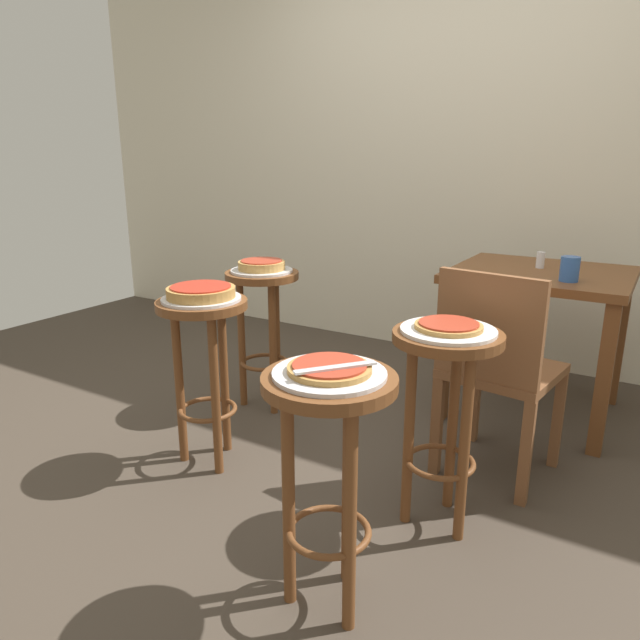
{
  "coord_description": "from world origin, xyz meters",
  "views": [
    {
      "loc": [
        1.15,
        -1.94,
        1.26
      ],
      "look_at": [
        0.02,
        -0.08,
        0.63
      ],
      "focal_mm": 32.67,
      "sensor_mm": 36.0,
      "label": 1
    }
  ],
  "objects_px": {
    "serving_plate_rear": "(262,271)",
    "condiment_shaker": "(540,260)",
    "pizza_middle": "(201,292)",
    "pizza_rear": "(262,265)",
    "serving_plate_foreground": "(329,374)",
    "serving_plate_middle": "(201,299)",
    "cup_near_edge": "(570,269)",
    "pizza_leftside": "(449,326)",
    "pizza_foreground": "(329,368)",
    "stool_middle": "(204,346)",
    "pizza_server_knife": "(336,367)",
    "wooden_chair": "(497,367)",
    "serving_plate_leftside": "(448,330)",
    "dining_table": "(539,296)",
    "stool_leftside": "(445,387)",
    "stool_rear": "(263,310)",
    "stool_foreground": "(329,442)"
  },
  "relations": [
    {
      "from": "serving_plate_rear",
      "to": "condiment_shaker",
      "type": "bearing_deg",
      "value": 31.33
    },
    {
      "from": "pizza_middle",
      "to": "pizza_rear",
      "type": "distance_m",
      "value": 0.6
    },
    {
      "from": "serving_plate_foreground",
      "to": "serving_plate_middle",
      "type": "xyz_separation_m",
      "value": [
        -0.84,
        0.44,
        0.0
      ]
    },
    {
      "from": "cup_near_edge",
      "to": "pizza_leftside",
      "type": "bearing_deg",
      "value": -102.76
    },
    {
      "from": "pizza_foreground",
      "to": "stool_middle",
      "type": "distance_m",
      "value": 0.97
    },
    {
      "from": "condiment_shaker",
      "to": "pizza_server_knife",
      "type": "xyz_separation_m",
      "value": [
        -0.15,
        -1.74,
        -0.02
      ]
    },
    {
      "from": "pizza_foreground",
      "to": "pizza_middle",
      "type": "xyz_separation_m",
      "value": [
        -0.84,
        0.44,
        0.01
      ]
    },
    {
      "from": "pizza_leftside",
      "to": "serving_plate_rear",
      "type": "height_order",
      "value": "pizza_leftside"
    },
    {
      "from": "wooden_chair",
      "to": "pizza_server_knife",
      "type": "height_order",
      "value": "wooden_chair"
    },
    {
      "from": "pizza_rear",
      "to": "pizza_server_knife",
      "type": "relative_size",
      "value": 1.04
    },
    {
      "from": "pizza_foreground",
      "to": "pizza_middle",
      "type": "distance_m",
      "value": 0.95
    },
    {
      "from": "pizza_foreground",
      "to": "serving_plate_rear",
      "type": "xyz_separation_m",
      "value": [
        -0.98,
        1.02,
        -0.02
      ]
    },
    {
      "from": "pizza_leftside",
      "to": "serving_plate_rear",
      "type": "relative_size",
      "value": 0.72
    },
    {
      "from": "serving_plate_leftside",
      "to": "dining_table",
      "type": "distance_m",
      "value": 1.14
    },
    {
      "from": "stool_middle",
      "to": "cup_near_edge",
      "type": "distance_m",
      "value": 1.6
    },
    {
      "from": "serving_plate_foreground",
      "to": "pizza_server_knife",
      "type": "xyz_separation_m",
      "value": [
        0.03,
        -0.02,
        0.03
      ]
    },
    {
      "from": "stool_middle",
      "to": "pizza_rear",
      "type": "bearing_deg",
      "value": 103.6
    },
    {
      "from": "serving_plate_leftside",
      "to": "pizza_leftside",
      "type": "xyz_separation_m",
      "value": [
        0.0,
        0.0,
        0.02
      ]
    },
    {
      "from": "stool_leftside",
      "to": "serving_plate_rear",
      "type": "height_order",
      "value": "serving_plate_rear"
    },
    {
      "from": "dining_table",
      "to": "pizza_rear",
      "type": "bearing_deg",
      "value": -151.34
    },
    {
      "from": "pizza_leftside",
      "to": "serving_plate_foreground",
      "type": "bearing_deg",
      "value": -104.08
    },
    {
      "from": "serving_plate_middle",
      "to": "serving_plate_leftside",
      "type": "height_order",
      "value": "same"
    },
    {
      "from": "stool_rear",
      "to": "pizza_rear",
      "type": "xyz_separation_m",
      "value": [
        0.0,
        -0.0,
        0.23
      ]
    },
    {
      "from": "serving_plate_foreground",
      "to": "stool_rear",
      "type": "bearing_deg",
      "value": 133.94
    },
    {
      "from": "stool_leftside",
      "to": "pizza_leftside",
      "type": "xyz_separation_m",
      "value": [
        -0.0,
        0.0,
        0.21
      ]
    },
    {
      "from": "serving_plate_foreground",
      "to": "stool_rear",
      "type": "height_order",
      "value": "serving_plate_foreground"
    },
    {
      "from": "stool_middle",
      "to": "condiment_shaker",
      "type": "relative_size",
      "value": 8.87
    },
    {
      "from": "serving_plate_foreground",
      "to": "wooden_chair",
      "type": "xyz_separation_m",
      "value": [
        0.2,
        0.93,
        -0.24
      ]
    },
    {
      "from": "serving_plate_foreground",
      "to": "stool_middle",
      "type": "bearing_deg",
      "value": 152.55
    },
    {
      "from": "pizza_foreground",
      "to": "cup_near_edge",
      "type": "distance_m",
      "value": 1.51
    },
    {
      "from": "stool_leftside",
      "to": "pizza_server_knife",
      "type": "relative_size",
      "value": 3.19
    },
    {
      "from": "serving_plate_rear",
      "to": "wooden_chair",
      "type": "relative_size",
      "value": 0.36
    },
    {
      "from": "serving_plate_foreground",
      "to": "condiment_shaker",
      "type": "xyz_separation_m",
      "value": [
        0.18,
        1.72,
        0.05
      ]
    },
    {
      "from": "pizza_rear",
      "to": "wooden_chair",
      "type": "relative_size",
      "value": 0.27
    },
    {
      "from": "condiment_shaker",
      "to": "serving_plate_middle",
      "type": "bearing_deg",
      "value": -128.3
    },
    {
      "from": "pizza_server_knife",
      "to": "stool_leftside",
      "type": "bearing_deg",
      "value": 27.82
    },
    {
      "from": "stool_middle",
      "to": "dining_table",
      "type": "height_order",
      "value": "dining_table"
    },
    {
      "from": "serving_plate_foreground",
      "to": "serving_plate_middle",
      "type": "relative_size",
      "value": 0.96
    },
    {
      "from": "stool_foreground",
      "to": "pizza_server_knife",
      "type": "bearing_deg",
      "value": -33.69
    },
    {
      "from": "serving_plate_foreground",
      "to": "serving_plate_rear",
      "type": "xyz_separation_m",
      "value": [
        -0.98,
        1.02,
        0.0
      ]
    },
    {
      "from": "stool_leftside",
      "to": "pizza_foreground",
      "type": "bearing_deg",
      "value": -104.08
    },
    {
      "from": "serving_plate_middle",
      "to": "pizza_rear",
      "type": "relative_size",
      "value": 1.37
    },
    {
      "from": "wooden_chair",
      "to": "cup_near_edge",
      "type": "bearing_deg",
      "value": 75.02
    },
    {
      "from": "pizza_middle",
      "to": "serving_plate_rear",
      "type": "relative_size",
      "value": 0.89
    },
    {
      "from": "serving_plate_rear",
      "to": "pizza_rear",
      "type": "distance_m",
      "value": 0.03
    },
    {
      "from": "pizza_middle",
      "to": "pizza_rear",
      "type": "relative_size",
      "value": 1.18
    },
    {
      "from": "pizza_leftside",
      "to": "dining_table",
      "type": "relative_size",
      "value": 0.27
    },
    {
      "from": "pizza_server_knife",
      "to": "serving_plate_foreground",
      "type": "bearing_deg",
      "value": 94.74
    },
    {
      "from": "stool_middle",
      "to": "serving_plate_foreground",
      "type": "bearing_deg",
      "value": -27.45
    },
    {
      "from": "pizza_middle",
      "to": "stool_leftside",
      "type": "distance_m",
      "value": 1.0
    }
  ]
}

